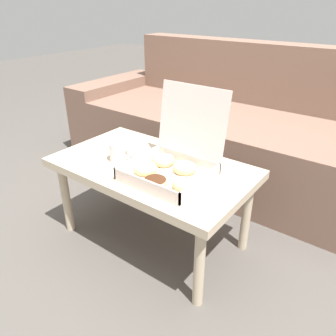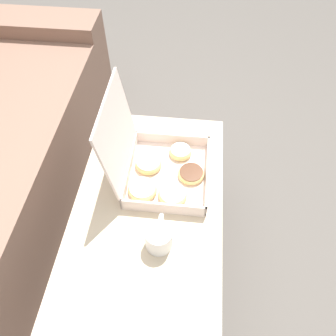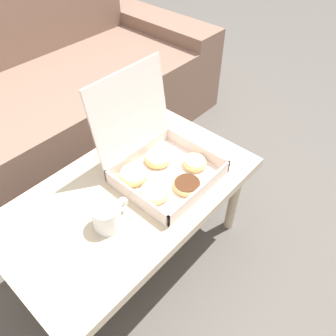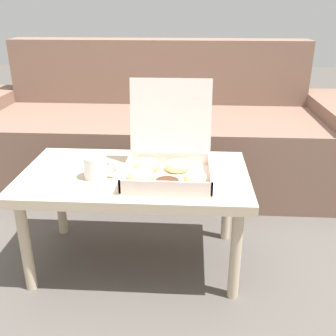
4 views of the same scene
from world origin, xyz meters
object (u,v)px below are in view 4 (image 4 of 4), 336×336
at_px(couch, 156,136).
at_px(coffee_table, 135,183).
at_px(coffee_mug, 96,167).
at_px(pastry_box, 166,162).

bearing_deg(couch, coffee_table, -90.00).
bearing_deg(coffee_mug, pastry_box, 7.76).
bearing_deg(couch, coffee_mug, -98.33).
xyz_separation_m(couch, coffee_table, (0.00, -0.94, 0.09)).
bearing_deg(coffee_mug, coffee_table, 22.35).
height_order(couch, coffee_mug, couch).
xyz_separation_m(pastry_box, coffee_mug, (-0.28, -0.04, -0.01)).
relative_size(couch, pastry_box, 6.69).
bearing_deg(pastry_box, couch, 97.95).
distance_m(couch, coffee_mug, 1.02).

